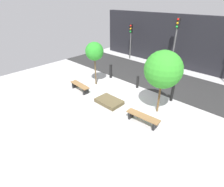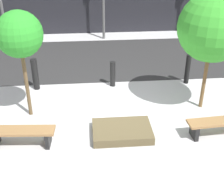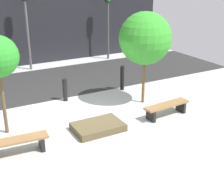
{
  "view_description": "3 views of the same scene",
  "coord_description": "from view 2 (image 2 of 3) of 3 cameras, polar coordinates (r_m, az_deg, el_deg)",
  "views": [
    {
      "loc": [
        6.12,
        -7.12,
        5.46
      ],
      "look_at": [
        0.24,
        -0.89,
        0.74
      ],
      "focal_mm": 28.0,
      "sensor_mm": 36.0,
      "label": 1
    },
    {
      "loc": [
        -0.81,
        -7.37,
        4.84
      ],
      "look_at": [
        -0.24,
        -0.63,
        1.09
      ],
      "focal_mm": 50.0,
      "sensor_mm": 36.0,
      "label": 2
    },
    {
      "loc": [
        -3.79,
        -8.61,
        4.49
      ],
      "look_at": [
        0.51,
        -0.84,
        1.1
      ],
      "focal_mm": 50.0,
      "sensor_mm": 36.0,
      "label": 3
    }
  ],
  "objects": [
    {
      "name": "tree_behind_right_bench",
      "position": [
        8.72,
        17.96,
        11.41
      ],
      "size": [
        1.86,
        1.86,
        3.34
      ],
      "color": "brown",
      "rests_on": "ground"
    },
    {
      "name": "planter_bed",
      "position": [
        8.07,
        1.85,
        -6.92
      ],
      "size": [
        1.51,
        1.02,
        0.22
      ],
      "primitive_type": "cube",
      "color": "brown",
      "rests_on": "ground"
    },
    {
      "name": "bollard_far_left",
      "position": [
        10.36,
        -13.88,
        3.43
      ],
      "size": [
        0.2,
        0.2,
        1.04
      ],
      "primitive_type": "cylinder",
      "color": "black",
      "rests_on": "ground"
    },
    {
      "name": "bench_left",
      "position": [
        7.92,
        -16.27,
        -7.13
      ],
      "size": [
        1.66,
        0.53,
        0.45
      ],
      "rotation": [
        0.0,
        0.0,
        -0.07
      ],
      "color": "black",
      "rests_on": "ground"
    },
    {
      "name": "tree_behind_left_bench",
      "position": [
        8.26,
        -16.6,
        10.25
      ],
      "size": [
        1.2,
        1.2,
        2.97
      ],
      "color": "brown",
      "rests_on": "ground"
    },
    {
      "name": "bollard_center",
      "position": [
        10.75,
        13.65,
        4.34
      ],
      "size": [
        0.17,
        0.17,
        1.02
      ],
      "primitive_type": "cylinder",
      "color": "black",
      "rests_on": "ground"
    },
    {
      "name": "bench_right",
      "position": [
        8.42,
        19.18,
        -5.35
      ],
      "size": [
        1.73,
        0.52,
        0.44
      ],
      "rotation": [
        0.0,
        0.0,
        0.07
      ],
      "color": "black",
      "rests_on": "ground"
    },
    {
      "name": "ground_plane",
      "position": [
        8.86,
        1.2,
        -4.17
      ],
      "size": [
        18.0,
        18.0,
        0.0
      ],
      "primitive_type": "plane",
      "color": "#B4B4B4"
    },
    {
      "name": "road_strip",
      "position": [
        12.64,
        -0.81,
        6.48
      ],
      "size": [
        18.0,
        4.28,
        0.01
      ],
      "primitive_type": "cube",
      "color": "#2A2A2A",
      "rests_on": "ground"
    },
    {
      "name": "bollard_left",
      "position": [
        10.29,
        0.14,
        3.59
      ],
      "size": [
        0.17,
        0.17,
        0.86
      ],
      "primitive_type": "cylinder",
      "color": "black",
      "rests_on": "ground"
    }
  ]
}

